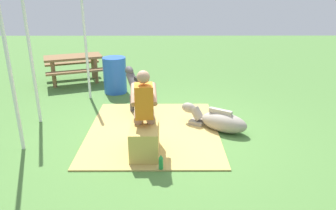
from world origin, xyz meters
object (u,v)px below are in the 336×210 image
pony_standing (139,90)px  water_barrel (115,75)px  pony_lying (219,121)px  tent_pole_mid (31,59)px  tent_pole_right (86,45)px  tent_pole_left (11,75)px  hay_bale (145,140)px  person_seated (144,106)px  picnic_bench (73,62)px  soda_bottle (161,163)px

pony_standing → water_barrel: 1.66m
pony_lying → tent_pole_mid: tent_pole_mid is taller
pony_standing → tent_pole_right: 1.80m
tent_pole_left → tent_pole_right: (2.55, -0.55, 0.00)m
hay_bale → person_seated: 0.54m
person_seated → picnic_bench: size_ratio=0.74×
water_barrel → tent_pole_left: bearing=159.8°
pony_standing → pony_lying: pony_standing is taller
water_barrel → tent_pole_left: size_ratio=0.35×
soda_bottle → water_barrel: bearing=18.2°
person_seated → pony_standing: size_ratio=1.09×
person_seated → water_barrel: (3.02, 0.93, -0.32)m
hay_bale → water_barrel: 3.33m
tent_pole_mid → tent_pole_left: bearing=-173.5°
soda_bottle → water_barrel: size_ratio=0.29×
hay_bale → picnic_bench: picnic_bench is taller
pony_standing → tent_pole_left: bearing=129.4°
pony_standing → soda_bottle: (-2.18, -0.48, -0.42)m
hay_bale → water_barrel: (3.19, 0.94, 0.20)m
picnic_bench → person_seated: bearing=-150.6°
water_barrel → tent_pole_mid: size_ratio=0.35×
hay_bale → tent_pole_left: bearing=84.4°
person_seated → hay_bale: bearing=-176.7°
tent_pole_right → picnic_bench: bearing=28.4°
pony_lying → tent_pole_mid: bearing=83.2°
hay_bale → tent_pole_right: tent_pole_right is taller
soda_bottle → tent_pole_right: (3.23, 1.76, 1.14)m
hay_bale → tent_pole_mid: 2.74m
picnic_bench → pony_lying: bearing=-131.8°
hay_bale → pony_standing: pony_standing is taller
picnic_bench → water_barrel: bearing=-124.5°
picnic_bench → pony_standing: bearing=-139.9°
pony_standing → picnic_bench: (2.35, 1.98, 0.03)m
hay_bale → pony_lying: (0.91, -1.32, -0.06)m
hay_bale → tent_pole_right: bearing=28.5°
tent_pole_right → pony_standing: bearing=-129.5°
water_barrel → picnic_bench: size_ratio=0.48×
person_seated → tent_pole_left: tent_pole_left is taller
soda_bottle → pony_lying: bearing=-37.3°
pony_lying → tent_pole_left: tent_pole_left is taller
pony_standing → tent_pole_mid: tent_pole_mid is taller
person_seated → pony_standing: (1.53, 0.21, -0.22)m
hay_bale → soda_bottle: 0.56m
tent_pole_left → tent_pole_right: size_ratio=1.00×
soda_bottle → water_barrel: water_barrel is taller
pony_standing → tent_pole_right: (1.05, 1.27, 0.72)m
pony_lying → tent_pole_right: 3.53m
tent_pole_left → pony_lying: bearing=-78.1°
soda_bottle → tent_pole_left: tent_pole_left is taller
pony_standing → soda_bottle: pony_standing is taller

